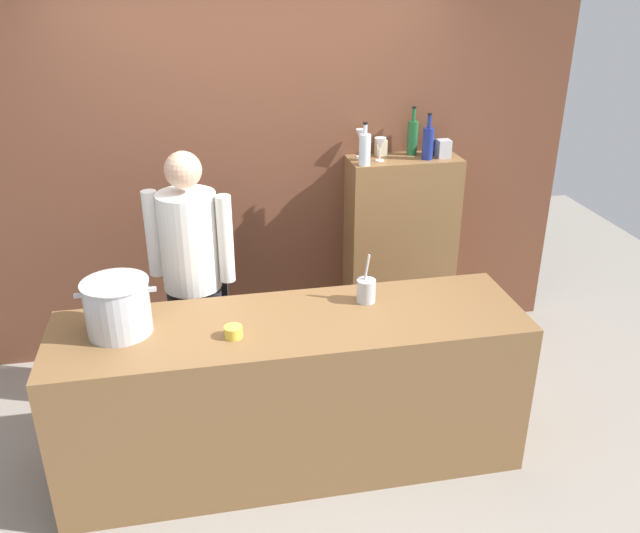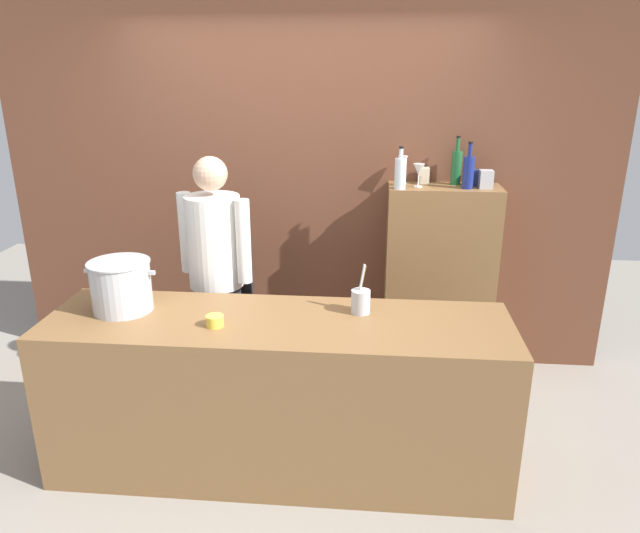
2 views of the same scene
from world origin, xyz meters
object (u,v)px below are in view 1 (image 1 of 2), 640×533
Objects in this scene: wine_glass_wide at (380,144)px; chef at (192,267)px; stockpot_large at (118,307)px; utensil_crock at (366,290)px; spice_tin_navy at (430,147)px; wine_bottle_green at (413,137)px; wine_bottle_clear at (365,149)px; wine_glass_short at (361,138)px; spice_tin_silver at (443,149)px; spice_tin_cream at (381,147)px; wine_bottle_cobalt at (428,142)px; butter_jar at (233,332)px.

chef is at bearing -158.07° from wine_glass_wide.
stockpot_large is 1.30m from utensil_crock.
spice_tin_navy reaches higher than stockpot_large.
chef is 1.82m from spice_tin_navy.
spice_tin_navy is (0.11, -0.03, -0.07)m from wine_bottle_green.
chef is 4.23× the size of stockpot_large.
wine_bottle_clear is 0.20m from wine_glass_short.
wine_bottle_clear is at bearing -149.09° from wine_glass_wide.
wine_glass_wide reaches higher than stockpot_large.
spice_tin_silver reaches higher than spice_tin_navy.
spice_tin_cream reaches higher than utensil_crock.
stockpot_large reaches higher than utensil_crock.
utensil_crock is 1.32m from wine_bottle_cobalt.
wine_bottle_green is at bearing 23.53° from wine_glass_wide.
stockpot_large is 2.40m from spice_tin_silver.
spice_tin_navy is (1.65, 0.59, 0.48)m from chef.
spice_tin_cream is (-0.33, 0.06, -0.00)m from spice_tin_navy.
wine_bottle_cobalt is at bearing 56.02° from utensil_crock.
wine_bottle_green is 0.23m from spice_tin_cream.
spice_tin_cream is (1.69, 1.24, 0.41)m from stockpot_large.
wine_bottle_clear is 0.28m from spice_tin_cream.
spice_tin_navy is at bearing 62.76° from wine_bottle_cobalt.
wine_bottle_cobalt is 0.15m from wine_bottle_green.
wine_bottle_cobalt is 0.14m from spice_tin_silver.
spice_tin_silver is at bearing 39.38° from butter_jar.
wine_bottle_green is at bearing 149.20° from spice_tin_silver.
wine_bottle_green is 0.28m from wine_glass_wide.
utensil_crock is 1.44× the size of wine_glass_short.
spice_tin_navy is (1.47, 1.34, 0.52)m from butter_jar.
wine_bottle_green is (1.91, 1.21, 0.47)m from stockpot_large.
spice_tin_navy is 1.01× the size of spice_tin_cream.
wine_bottle_green is (1.54, 0.63, 0.55)m from chef.
chef is at bearing -162.83° from wine_bottle_cobalt.
stockpot_large is at bearing -149.81° from spice_tin_navy.
wine_glass_wide is 1.44× the size of spice_tin_cream.
butter_jar is 0.48× the size of wine_glass_short.
wine_glass_wide is at bearing -179.63° from spice_tin_silver.
stockpot_large is at bearing -141.79° from wine_glass_short.
wine_glass_wide is at bearing 33.66° from stockpot_large.
wine_glass_wide is (-0.32, 0.02, -0.00)m from wine_bottle_cobalt.
spice_tin_navy is at bearing 30.19° from stockpot_large.
butter_jar is 0.58× the size of wine_glass_wide.
chef is at bearing -160.23° from spice_tin_navy.
spice_tin_silver is (0.19, -0.11, -0.06)m from wine_bottle_green.
wine_glass_wide is (0.13, 0.07, 0.00)m from wine_bottle_clear.
wine_bottle_clear is at bearing 33.88° from stockpot_large.
butter_jar is 2.05m from spice_tin_navy.
utensil_crock is at bearing -123.41° from spice_tin_navy.
wine_glass_short reaches higher than butter_jar.
wine_bottle_cobalt reaches higher than spice_tin_cream.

